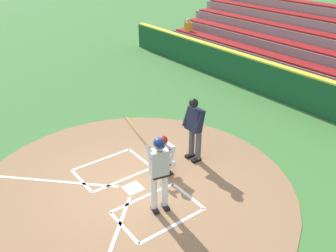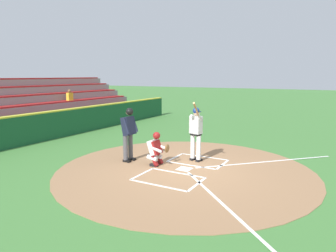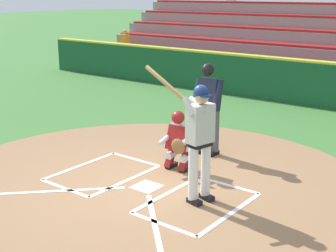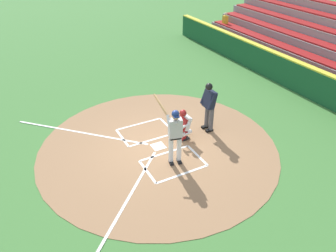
{
  "view_description": "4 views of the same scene",
  "coord_description": "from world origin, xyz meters",
  "px_view_note": "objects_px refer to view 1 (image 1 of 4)",
  "views": [
    {
      "loc": [
        -6.34,
        3.7,
        5.55
      ],
      "look_at": [
        0.33,
        -1.33,
        1.2
      ],
      "focal_mm": 38.81,
      "sensor_mm": 36.0,
      "label": 1
    },
    {
      "loc": [
        8.22,
        4.02,
        2.95
      ],
      "look_at": [
        -0.54,
        -0.91,
        1.24
      ],
      "focal_mm": 32.06,
      "sensor_mm": 36.0,
      "label": 2
    },
    {
      "loc": [
        -4.87,
        5.7,
        3.21
      ],
      "look_at": [
        0.2,
        -0.84,
        0.86
      ],
      "focal_mm": 51.04,
      "sensor_mm": 36.0,
      "label": 3
    },
    {
      "loc": [
        -8.24,
        4.0,
        6.46
      ],
      "look_at": [
        -0.14,
        -0.29,
        0.82
      ],
      "focal_mm": 35.24,
      "sensor_mm": 36.0,
      "label": 4
    }
  ],
  "objects_px": {
    "catcher": "(164,154)",
    "baseball": "(158,171)",
    "batter": "(158,169)",
    "plate_umpire": "(194,125)"
  },
  "relations": [
    {
      "from": "catcher",
      "to": "baseball",
      "type": "xyz_separation_m",
      "value": [
        0.15,
        0.09,
        -0.55
      ]
    },
    {
      "from": "batter",
      "to": "plate_umpire",
      "type": "distance_m",
      "value": 2.29
    },
    {
      "from": "plate_umpire",
      "to": "baseball",
      "type": "xyz_separation_m",
      "value": [
        0.09,
        1.16,
        -1.04
      ]
    },
    {
      "from": "plate_umpire",
      "to": "baseball",
      "type": "bearing_deg",
      "value": 85.63
    },
    {
      "from": "batter",
      "to": "plate_umpire",
      "type": "relative_size",
      "value": 1.14
    },
    {
      "from": "baseball",
      "to": "plate_umpire",
      "type": "bearing_deg",
      "value": -94.37
    },
    {
      "from": "batter",
      "to": "plate_umpire",
      "type": "bearing_deg",
      "value": -60.61
    },
    {
      "from": "batter",
      "to": "catcher",
      "type": "height_order",
      "value": "batter"
    },
    {
      "from": "plate_umpire",
      "to": "baseball",
      "type": "distance_m",
      "value": 1.56
    },
    {
      "from": "batter",
      "to": "plate_umpire",
      "type": "height_order",
      "value": "batter"
    }
  ]
}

